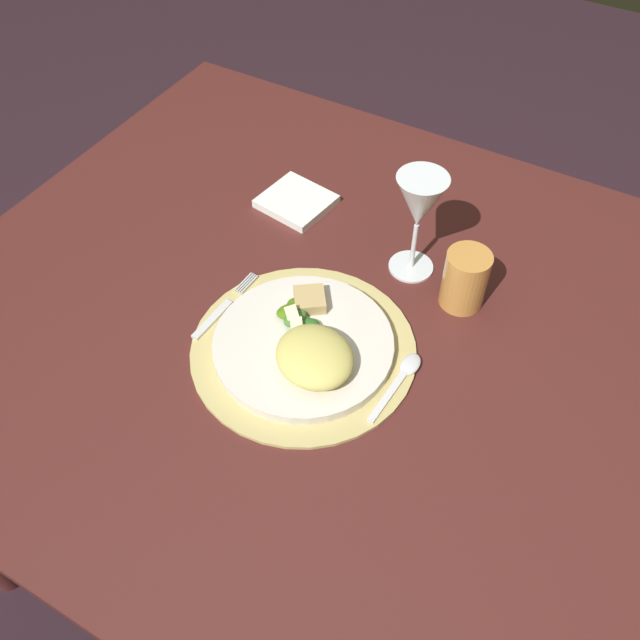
{
  "coord_description": "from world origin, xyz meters",
  "views": [
    {
      "loc": [
        0.33,
        -0.61,
        1.56
      ],
      "look_at": [
        -0.01,
        -0.02,
        0.77
      ],
      "focal_mm": 38.74,
      "sensor_mm": 36.0,
      "label": 1
    }
  ],
  "objects_px": {
    "fork": "(222,309)",
    "wine_glass": "(419,205)",
    "dining_table": "(333,365)",
    "dinner_plate": "(303,345)",
    "amber_tumbler": "(465,279)",
    "spoon": "(403,375)",
    "napkin": "(296,201)"
  },
  "relations": [
    {
      "from": "spoon",
      "to": "amber_tumbler",
      "type": "distance_m",
      "value": 0.19
    },
    {
      "from": "napkin",
      "to": "amber_tumbler",
      "type": "relative_size",
      "value": 1.19
    },
    {
      "from": "napkin",
      "to": "amber_tumbler",
      "type": "distance_m",
      "value": 0.36
    },
    {
      "from": "wine_glass",
      "to": "amber_tumbler",
      "type": "bearing_deg",
      "value": -16.15
    },
    {
      "from": "dinner_plate",
      "to": "napkin",
      "type": "height_order",
      "value": "dinner_plate"
    },
    {
      "from": "dinner_plate",
      "to": "spoon",
      "type": "distance_m",
      "value": 0.15
    },
    {
      "from": "dinner_plate",
      "to": "wine_glass",
      "type": "height_order",
      "value": "wine_glass"
    },
    {
      "from": "spoon",
      "to": "wine_glass",
      "type": "bearing_deg",
      "value": 111.72
    },
    {
      "from": "fork",
      "to": "wine_glass",
      "type": "relative_size",
      "value": 0.85
    },
    {
      "from": "fork",
      "to": "napkin",
      "type": "relative_size",
      "value": 1.34
    },
    {
      "from": "wine_glass",
      "to": "amber_tumbler",
      "type": "height_order",
      "value": "wine_glass"
    },
    {
      "from": "wine_glass",
      "to": "amber_tumbler",
      "type": "distance_m",
      "value": 0.13
    },
    {
      "from": "wine_glass",
      "to": "amber_tumbler",
      "type": "relative_size",
      "value": 1.88
    },
    {
      "from": "fork",
      "to": "wine_glass",
      "type": "height_order",
      "value": "wine_glass"
    },
    {
      "from": "dining_table",
      "to": "wine_glass",
      "type": "xyz_separation_m",
      "value": [
        0.05,
        0.17,
        0.25
      ]
    },
    {
      "from": "dinner_plate",
      "to": "napkin",
      "type": "bearing_deg",
      "value": 122.79
    },
    {
      "from": "dinner_plate",
      "to": "spoon",
      "type": "relative_size",
      "value": 1.94
    },
    {
      "from": "dinner_plate",
      "to": "napkin",
      "type": "relative_size",
      "value": 2.3
    },
    {
      "from": "dinner_plate",
      "to": "spoon",
      "type": "bearing_deg",
      "value": 10.05
    },
    {
      "from": "dining_table",
      "to": "spoon",
      "type": "xyz_separation_m",
      "value": [
        0.14,
        -0.05,
        0.12
      ]
    },
    {
      "from": "dining_table",
      "to": "fork",
      "type": "relative_size",
      "value": 8.09
    },
    {
      "from": "dining_table",
      "to": "dinner_plate",
      "type": "bearing_deg",
      "value": -98.49
    },
    {
      "from": "dining_table",
      "to": "fork",
      "type": "height_order",
      "value": "fork"
    },
    {
      "from": "spoon",
      "to": "wine_glass",
      "type": "distance_m",
      "value": 0.26
    },
    {
      "from": "wine_glass",
      "to": "dining_table",
      "type": "bearing_deg",
      "value": -108.23
    },
    {
      "from": "dining_table",
      "to": "dinner_plate",
      "type": "xyz_separation_m",
      "value": [
        -0.01,
        -0.07,
        0.13
      ]
    },
    {
      "from": "fork",
      "to": "amber_tumbler",
      "type": "relative_size",
      "value": 1.6
    },
    {
      "from": "dining_table",
      "to": "spoon",
      "type": "distance_m",
      "value": 0.19
    },
    {
      "from": "dinner_plate",
      "to": "napkin",
      "type": "distance_m",
      "value": 0.34
    },
    {
      "from": "dining_table",
      "to": "dinner_plate",
      "type": "distance_m",
      "value": 0.15
    },
    {
      "from": "dining_table",
      "to": "amber_tumbler",
      "type": "bearing_deg",
      "value": 41.59
    },
    {
      "from": "spoon",
      "to": "dining_table",
      "type": "bearing_deg",
      "value": 161.34
    }
  ]
}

